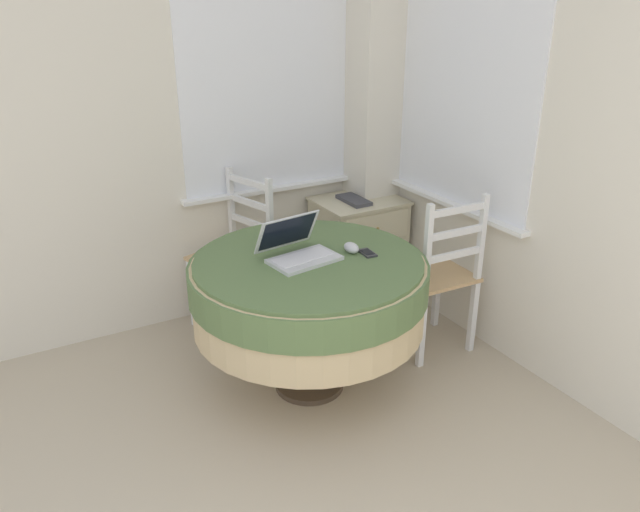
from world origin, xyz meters
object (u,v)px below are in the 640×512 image
Objects in this scene: cell_phone at (367,253)px; corner_cabinet at (358,247)px; laptop at (298,250)px; round_dining_table at (309,288)px; dining_chair_near_back_window at (236,255)px; computer_mouse at (351,248)px; dining_chair_near_right_window at (437,276)px; book_on_cabinet at (354,200)px.

cell_phone reaches higher than corner_cabinet.
laptop reaches higher than corner_cabinet.
cell_phone is at bearing -16.46° from round_dining_table.
round_dining_table is at bearing -86.32° from dining_chair_near_back_window.
laptop is at bearing 132.70° from round_dining_table.
computer_mouse is 0.10× the size of dining_chair_near_right_window.
cell_phone is (0.32, -0.12, -0.04)m from laptop.
corner_cabinet is (0.53, 0.90, -0.40)m from cell_phone.
laptop is 0.35m from cell_phone.
dining_chair_near_right_window reaches higher than corner_cabinet.
dining_chair_near_back_window is 3.68× the size of book_on_cabinet.
dining_chair_near_right_window is at bearing -43.97° from dining_chair_near_back_window.
corner_cabinet is (0.87, -0.01, -0.12)m from dining_chair_near_back_window.
book_on_cabinet is at bearing 46.04° from round_dining_table.
cell_phone reaches higher than round_dining_table.
cell_phone is at bearing -20.86° from laptop.
dining_chair_near_right_window is (0.81, -0.01, -0.12)m from round_dining_table.
book_on_cabinet is at bearing -2.06° from dining_chair_near_back_window.
book_on_cabinet is at bearing 61.40° from cell_phone.
round_dining_table is 0.21m from laptop.
book_on_cabinet is (0.76, 0.79, 0.11)m from round_dining_table.
corner_cabinet is at bearing 42.16° from laptop.
corner_cabinet is (0.59, 0.84, -0.42)m from computer_mouse.
corner_cabinet is at bearing 89.50° from dining_chair_near_right_window.
computer_mouse is at bearing -71.78° from dining_chair_near_back_window.
round_dining_table is 1.24× the size of dining_chair_near_right_window.
laptop is 1.42× the size of book_on_cabinet.
dining_chair_near_right_window is at bearing -3.43° from laptop.
dining_chair_near_right_window is at bearing -86.57° from book_on_cabinet.
corner_cabinet is (0.01, 0.83, -0.12)m from dining_chair_near_right_window.
laptop is at bearing -88.68° from dining_chair_near_back_window.
dining_chair_near_back_window is at bearing 91.32° from laptop.
corner_cabinet is 2.61× the size of book_on_cabinet.
laptop is at bearing -136.64° from book_on_cabinet.
dining_chair_near_back_window is at bearing 110.50° from cell_phone.
dining_chair_near_back_window reaches higher than book_on_cabinet.
cell_phone is 0.60m from dining_chair_near_right_window.
round_dining_table is at bearing 179.08° from dining_chair_near_right_window.
round_dining_table is 0.82m from dining_chair_near_right_window.
laptop is 0.27m from computer_mouse.
computer_mouse is 0.66m from dining_chair_near_right_window.
book_on_cabinet is at bearing 56.86° from computer_mouse.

